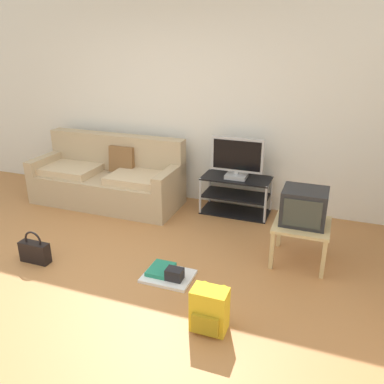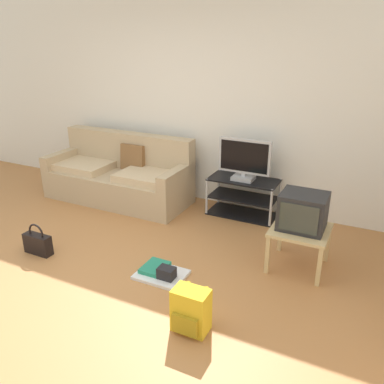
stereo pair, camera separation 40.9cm
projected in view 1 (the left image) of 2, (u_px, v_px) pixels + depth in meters
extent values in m
cube|color=#B27542|center=(83.00, 289.00, 3.68)|extent=(9.00, 9.80, 0.02)
cube|color=silver|center=(180.00, 102.00, 5.32)|extent=(9.00, 0.10, 2.70)
cube|color=tan|center=(107.00, 189.00, 5.48)|extent=(2.04, 0.82, 0.40)
cube|color=tan|center=(116.00, 152.00, 5.58)|extent=(2.04, 0.20, 0.51)
cube|color=tan|center=(48.00, 162.00, 5.68)|extent=(0.14, 0.82, 0.20)
cube|color=tan|center=(170.00, 177.00, 5.06)|extent=(0.14, 0.82, 0.20)
cube|color=#CBAF89|center=(69.00, 169.00, 5.52)|extent=(0.81, 0.57, 0.10)
cube|color=#CBAF89|center=(140.00, 179.00, 5.15)|extent=(0.81, 0.57, 0.10)
cube|color=brown|center=(122.00, 159.00, 5.45)|extent=(0.36, 0.16, 0.37)
cube|color=black|center=(237.00, 178.00, 5.07)|extent=(0.88, 0.43, 0.02)
cube|color=black|center=(236.00, 195.00, 5.16)|extent=(0.84, 0.42, 0.02)
cube|color=black|center=(235.00, 212.00, 5.24)|extent=(0.88, 0.43, 0.02)
cylinder|color=#B7B7BC|center=(200.00, 196.00, 5.12)|extent=(0.03, 0.03, 0.49)
cylinder|color=#B7B7BC|center=(265.00, 205.00, 4.84)|extent=(0.03, 0.03, 0.49)
cylinder|color=#B7B7BC|center=(210.00, 186.00, 5.47)|extent=(0.03, 0.03, 0.49)
cylinder|color=#B7B7BC|center=(271.00, 194.00, 5.20)|extent=(0.03, 0.03, 0.49)
cube|color=#B2B2B7|center=(236.00, 176.00, 5.04)|extent=(0.27, 0.22, 0.05)
cube|color=#B2B2B7|center=(236.00, 173.00, 5.02)|extent=(0.05, 0.04, 0.04)
cube|color=#B2B2B7|center=(237.00, 155.00, 4.94)|extent=(0.66, 0.04, 0.43)
cube|color=black|center=(237.00, 155.00, 4.92)|extent=(0.60, 0.01, 0.37)
cube|color=tan|center=(302.00, 225.00, 3.97)|extent=(0.55, 0.55, 0.03)
cube|color=tan|center=(272.00, 251.00, 3.91)|extent=(0.04, 0.04, 0.40)
cube|color=tan|center=(323.00, 260.00, 3.76)|extent=(0.04, 0.04, 0.40)
cube|color=tan|center=(279.00, 230.00, 4.34)|extent=(0.04, 0.04, 0.40)
cube|color=tan|center=(326.00, 237.00, 4.18)|extent=(0.04, 0.04, 0.40)
cube|color=#232326|center=(304.00, 206.00, 3.92)|extent=(0.43, 0.37, 0.36)
cube|color=#333833|center=(302.00, 214.00, 3.75)|extent=(0.36, 0.01, 0.28)
cube|color=gold|center=(210.00, 310.00, 3.10)|extent=(0.28, 0.18, 0.36)
cube|color=#A4851A|center=(205.00, 325.00, 3.03)|extent=(0.22, 0.04, 0.16)
cylinder|color=#A4851A|center=(204.00, 297.00, 3.21)|extent=(0.04, 0.04, 0.29)
cylinder|color=#A4851A|center=(223.00, 302.00, 3.16)|extent=(0.04, 0.04, 0.29)
cube|color=black|center=(35.00, 252.00, 4.06)|extent=(0.32, 0.11, 0.22)
torus|color=black|center=(33.00, 240.00, 4.01)|extent=(0.20, 0.02, 0.20)
cube|color=silver|center=(168.00, 276.00, 3.82)|extent=(0.47, 0.36, 0.03)
cube|color=black|center=(175.00, 274.00, 3.73)|extent=(0.16, 0.12, 0.11)
cube|color=#238466|center=(161.00, 269.00, 3.87)|extent=(0.22, 0.28, 0.04)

